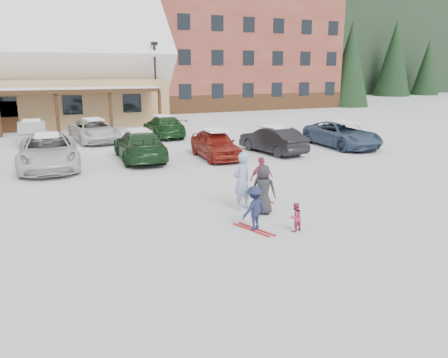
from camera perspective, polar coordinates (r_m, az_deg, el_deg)
name	(u,v)px	position (r m, az deg, el deg)	size (l,w,h in m)	color
ground	(228,220)	(13.07, 0.53, -5.37)	(160.00, 160.00, 0.00)	silver
alpine_hotel	(208,31)	(53.06, -2.05, 18.75)	(31.48, 14.01, 21.48)	maroon
lamp_post	(155,79)	(35.87, -8.94, 12.79)	(0.50, 0.25, 6.43)	black
conifer_1	(351,53)	(55.67, 16.26, 15.56)	(4.84, 4.84, 11.22)	black
conifer_3	(128,63)	(56.35, -12.47, 14.59)	(3.96, 3.96, 9.18)	black
conifer_4	(312,54)	(69.31, 11.37, 15.69)	(5.06, 5.06, 11.73)	black
adult_skier	(242,181)	(13.80, 2.34, -0.27)	(0.68, 0.45, 1.87)	#8EA8C5
toddler_red	(295,217)	(12.22, 9.28, -4.93)	(0.40, 0.31, 0.82)	#AF3049
child_navy	(254,208)	(12.10, 3.97, -3.86)	(0.82, 0.47, 1.27)	#1A2243
skis_child_navy	(254,230)	(12.30, 3.92, -6.60)	(0.20, 1.40, 0.03)	red
child_magenta	(261,178)	(15.02, 4.92, 0.11)	(0.86, 0.36, 1.47)	#B82F63
skis_child_magenta	(261,198)	(15.21, 4.86, -2.53)	(0.20, 1.40, 0.03)	red
bystander_dark	(263,190)	(13.46, 5.18, -1.40)	(0.76, 0.49, 1.55)	#27272A
parked_car_2	(48,152)	(21.19, -21.95, 3.33)	(2.53, 5.49, 1.52)	silver
parked_car_3	(140,145)	(21.89, -10.96, 4.34)	(2.05, 5.05, 1.47)	#17381B
parked_car_4	(215,144)	(22.00, -1.15, 4.58)	(1.68, 4.17, 1.42)	maroon
parked_car_5	(273,140)	(23.49, 6.37, 5.09)	(1.48, 4.25, 1.40)	black
parked_car_6	(342,134)	(26.13, 15.16, 5.64)	(2.39, 5.19, 1.44)	#344965
parked_car_9	(32,132)	(28.68, -23.73, 5.61)	(1.48, 4.24, 1.40)	#A2A2A7
parked_car_10	(94,130)	(28.25, -16.62, 6.10)	(2.31, 5.01, 1.39)	silver
parked_car_11	(164,126)	(29.31, -7.85, 6.83)	(1.96, 4.82, 1.40)	#18401B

